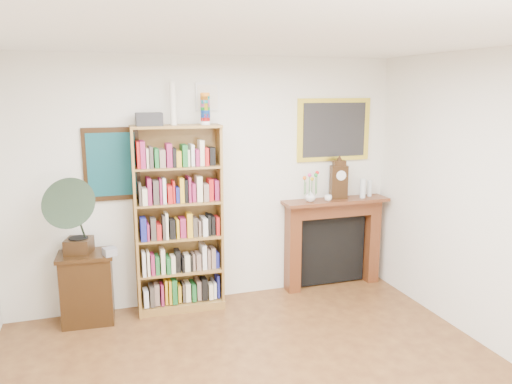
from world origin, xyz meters
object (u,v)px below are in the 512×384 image
(flower_vase, at_px, (310,196))
(bottle_left, at_px, (363,188))
(gramophone, at_px, (76,212))
(bottle_right, at_px, (370,188))
(mantel_clock, at_px, (339,180))
(cd_stack, at_px, (110,252))
(teacup, at_px, (328,198))
(bookshelf, at_px, (179,209))
(side_cabinet, at_px, (87,288))
(fireplace, at_px, (333,235))

(flower_vase, height_order, bottle_left, bottle_left)
(gramophone, bearing_deg, bottle_right, 18.98)
(mantel_clock, bearing_deg, gramophone, -167.47)
(cd_stack, bearing_deg, teacup, 3.82)
(bottle_right, bearing_deg, flower_vase, -176.31)
(gramophone, bearing_deg, bookshelf, 23.16)
(bottle_right, bearing_deg, teacup, -171.91)
(bottle_left, bearing_deg, cd_stack, -176.32)
(side_cabinet, bearing_deg, gramophone, -111.70)
(fireplace, relative_size, teacup, 14.79)
(gramophone, xyz_separation_m, flower_vase, (2.62, 0.17, -0.05))
(flower_vase, relative_size, teacup, 1.50)
(side_cabinet, bearing_deg, teacup, 4.28)
(bookshelf, height_order, bottle_right, bookshelf)
(flower_vase, xyz_separation_m, teacup, (0.22, -0.03, -0.03))
(fireplace, bearing_deg, bottle_left, -12.22)
(bookshelf, relative_size, mantel_clock, 5.04)
(bookshelf, relative_size, flower_vase, 17.63)
(side_cabinet, relative_size, bottle_right, 3.80)
(gramophone, bearing_deg, bottle_left, 18.05)
(bookshelf, xyz_separation_m, cd_stack, (-0.75, -0.18, -0.35))
(flower_vase, distance_m, bottle_left, 0.70)
(bookshelf, height_order, fireplace, bookshelf)
(bookshelf, bearing_deg, cd_stack, -162.73)
(fireplace, distance_m, mantel_clock, 0.69)
(fireplace, height_order, gramophone, gramophone)
(side_cabinet, bearing_deg, bottle_right, 5.67)
(teacup, relative_size, bottle_left, 0.37)
(side_cabinet, height_order, fireplace, fireplace)
(gramophone, bearing_deg, mantel_clock, 19.35)
(bookshelf, height_order, flower_vase, bookshelf)
(bookshelf, bearing_deg, teacup, 3.31)
(teacup, bearing_deg, mantel_clock, 24.07)
(gramophone, relative_size, teacup, 9.32)
(side_cabinet, distance_m, bottle_left, 3.38)
(flower_vase, bearing_deg, gramophone, -176.38)
(gramophone, bearing_deg, fireplace, 19.88)
(bookshelf, xyz_separation_m, bottle_left, (2.27, 0.01, 0.09))
(cd_stack, relative_size, flower_vase, 0.89)
(cd_stack, height_order, mantel_clock, mantel_clock)
(teacup, bearing_deg, bottle_left, 2.92)
(gramophone, distance_m, flower_vase, 2.63)
(mantel_clock, bearing_deg, bottle_right, 9.64)
(bookshelf, relative_size, side_cabinet, 3.12)
(side_cabinet, distance_m, fireplace, 2.93)
(bookshelf, distance_m, fireplace, 1.98)
(bottle_right, bearing_deg, bookshelf, -178.20)
(bottle_left, bearing_deg, gramophone, -177.29)
(flower_vase, bearing_deg, bottle_left, -0.75)
(gramophone, distance_m, bottle_left, 3.32)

